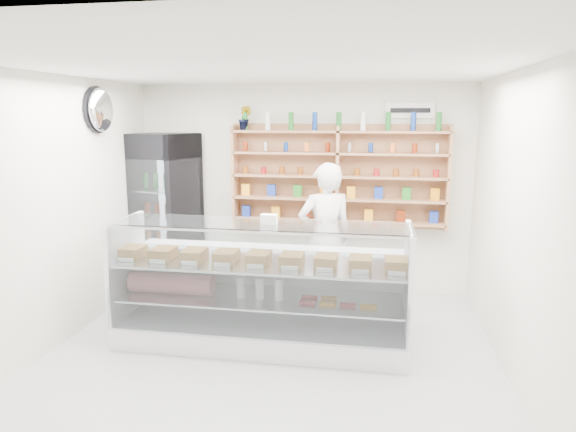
# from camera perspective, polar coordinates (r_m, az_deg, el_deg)

# --- Properties ---
(room) EXTENTS (5.00, 5.00, 5.00)m
(room) POSITION_cam_1_polar(r_m,az_deg,el_deg) (4.62, -2.87, -1.21)
(room) COLOR #A7A7AC
(room) RESTS_ON ground
(display_counter) EXTENTS (3.03, 0.91, 1.32)m
(display_counter) POSITION_cam_1_polar(r_m,az_deg,el_deg) (5.50, -2.96, -10.50)
(display_counter) COLOR white
(display_counter) RESTS_ON floor
(shop_worker) EXTENTS (0.79, 0.66, 1.84)m
(shop_worker) POSITION_cam_1_polar(r_m,az_deg,el_deg) (6.24, 4.16, -2.49)
(shop_worker) COLOR silver
(shop_worker) RESTS_ON floor
(drinks_cooler) EXTENTS (0.94, 0.92, 2.15)m
(drinks_cooler) POSITION_cam_1_polar(r_m,az_deg,el_deg) (7.25, -13.51, 0.41)
(drinks_cooler) COLOR black
(drinks_cooler) RESTS_ON floor
(wall_shelving) EXTENTS (2.84, 0.28, 1.33)m
(wall_shelving) POSITION_cam_1_polar(r_m,az_deg,el_deg) (6.81, 5.56, 4.38)
(wall_shelving) COLOR #B07C53
(wall_shelving) RESTS_ON back_wall
(potted_plant) EXTENTS (0.18, 0.15, 0.32)m
(potted_plant) POSITION_cam_1_polar(r_m,az_deg,el_deg) (6.96, -4.82, 10.80)
(potted_plant) COLOR #1E6626
(potted_plant) RESTS_ON wall_shelving
(security_mirror) EXTENTS (0.15, 0.50, 0.50)m
(security_mirror) POSITION_cam_1_polar(r_m,az_deg,el_deg) (6.43, -20.07, 11.02)
(security_mirror) COLOR silver
(security_mirror) RESTS_ON left_wall
(wall_sign) EXTENTS (0.62, 0.03, 0.20)m
(wall_sign) POSITION_cam_1_polar(r_m,az_deg,el_deg) (6.89, 13.42, 11.35)
(wall_sign) COLOR white
(wall_sign) RESTS_ON back_wall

